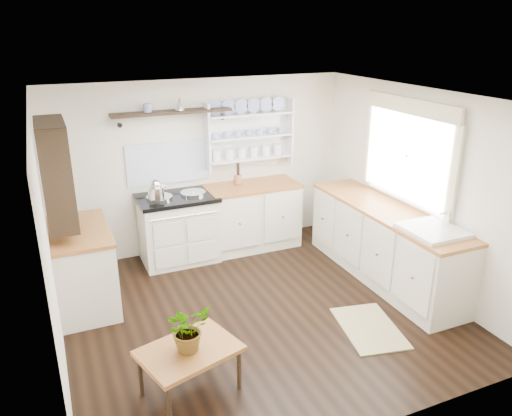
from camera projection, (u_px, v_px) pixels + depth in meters
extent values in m
cube|color=black|center=(259.00, 310.00, 5.46)|extent=(4.00, 3.80, 0.01)
cube|color=silver|center=(202.00, 166.00, 6.69)|extent=(4.00, 0.02, 2.30)
cube|color=silver|center=(416.00, 188.00, 5.81)|extent=(0.02, 3.80, 2.30)
cube|color=silver|center=(48.00, 245.00, 4.32)|extent=(0.02, 3.80, 2.30)
cube|color=white|center=(259.00, 97.00, 4.66)|extent=(4.00, 3.80, 0.01)
cube|color=white|center=(408.00, 156.00, 5.80)|extent=(0.04, 1.40, 1.00)
cube|color=white|center=(407.00, 156.00, 5.79)|extent=(0.02, 1.50, 1.10)
cube|color=beige|center=(411.00, 106.00, 5.58)|extent=(0.04, 1.55, 0.18)
cube|color=silver|center=(178.00, 230.00, 6.50)|extent=(0.95, 0.62, 0.84)
cube|color=black|center=(177.00, 198.00, 6.34)|extent=(0.99, 0.66, 0.05)
cylinder|color=silver|center=(159.00, 197.00, 6.24)|extent=(0.32, 0.32, 0.03)
cylinder|color=silver|center=(193.00, 193.00, 6.41)|extent=(0.32, 0.32, 0.03)
cylinder|color=silver|center=(185.00, 216.00, 6.08)|extent=(0.86, 0.02, 0.02)
cube|color=silver|center=(252.00, 216.00, 6.91)|extent=(1.25, 0.60, 0.88)
cube|color=brown|center=(252.00, 186.00, 6.75)|extent=(1.27, 0.63, 0.04)
cube|color=silver|center=(384.00, 245.00, 6.03)|extent=(0.60, 2.40, 0.88)
cube|color=brown|center=(387.00, 211.00, 5.87)|extent=(0.62, 2.43, 0.04)
cube|color=white|center=(431.00, 241.00, 5.26)|extent=(0.55, 0.60, 0.28)
cylinder|color=silver|center=(448.00, 220.00, 5.26)|extent=(0.02, 0.02, 0.22)
cube|color=silver|center=(84.00, 268.00, 5.45)|extent=(0.60, 1.10, 0.88)
cube|color=brown|center=(79.00, 231.00, 5.30)|extent=(0.62, 1.13, 0.04)
cube|color=white|center=(247.00, 133.00, 6.78)|extent=(1.20, 0.03, 0.90)
cube|color=white|center=(250.00, 134.00, 6.70)|extent=(1.20, 0.22, 0.02)
cylinder|color=navy|center=(249.00, 114.00, 6.62)|extent=(0.20, 0.02, 0.20)
cube|color=black|center=(172.00, 112.00, 6.17)|extent=(1.50, 0.24, 0.04)
cone|color=black|center=(119.00, 124.00, 6.02)|extent=(0.06, 0.20, 0.06)
cone|color=black|center=(220.00, 116.00, 6.51)|extent=(0.06, 0.20, 0.06)
cube|color=black|center=(56.00, 172.00, 5.01)|extent=(0.28, 0.80, 1.05)
cylinder|color=#A65F3C|center=(238.00, 180.00, 6.73)|extent=(0.11, 0.11, 0.12)
cube|color=brown|center=(189.00, 351.00, 4.12)|extent=(0.91, 0.76, 0.04)
cylinder|color=black|center=(169.00, 406.00, 3.83)|extent=(0.04, 0.04, 0.39)
cylinder|color=black|center=(141.00, 375.00, 4.16)|extent=(0.04, 0.04, 0.39)
cylinder|color=black|center=(239.00, 369.00, 4.24)|extent=(0.04, 0.04, 0.39)
cylinder|color=black|center=(208.00, 344.00, 4.57)|extent=(0.04, 0.04, 0.39)
imported|color=#3F7233|center=(188.00, 328.00, 4.05)|extent=(0.45, 0.43, 0.40)
cube|color=olive|center=(369.00, 328.00, 5.13)|extent=(0.71, 0.94, 0.02)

